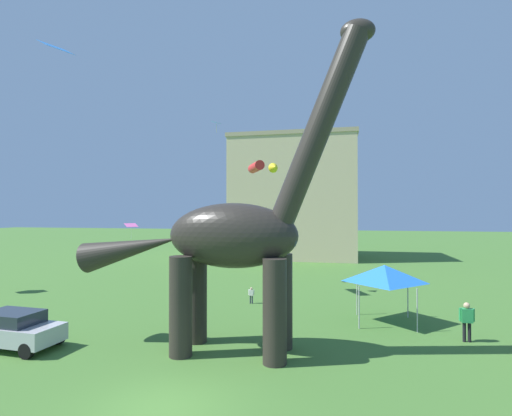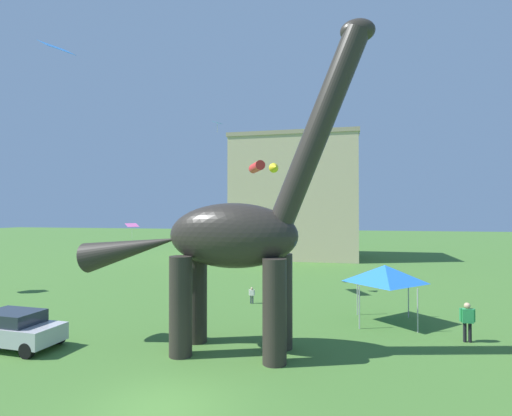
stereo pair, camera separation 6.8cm
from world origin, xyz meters
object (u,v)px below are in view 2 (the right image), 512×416
Objects in this scene: kite_apex at (132,225)px; kite_mid_right at (261,167)px; kite_drifting at (217,123)px; parked_sedan_left at (12,329)px; dinosaur_sculpture at (231,235)px; festival_canopy_tent at (385,274)px; person_photographer at (252,294)px; person_vendor_side at (467,318)px; kite_high_right at (57,48)px.

kite_mid_right is at bearing -2.47° from kite_apex.
kite_drifting is at bearing 144.07° from kite_mid_right.
kite_mid_right reaches higher than parked_sedan_left.
dinosaur_sculpture reaches higher than kite_drifting.
dinosaur_sculpture is 11.97m from kite_mid_right.
person_photographer is at bearing 160.61° from festival_canopy_tent.
dinosaur_sculpture reaches higher than kite_mid_right.
person_vendor_side is 22.07m from kite_drifting.
kite_mid_right is (8.08, 12.75, 8.11)m from parked_sedan_left.
kite_high_right is 13.29m from kite_apex.
kite_high_right is at bearing -139.29° from kite_mid_right.
kite_apex is (-10.15, 0.44, -4.15)m from kite_mid_right.
kite_apex is (-2.07, 13.19, 3.96)m from parked_sedan_left.
parked_sedan_left is 2.47× the size of person_vendor_side.
kite_apex is at bearing -97.68° from person_vendor_side.
kite_high_right is at bearing -115.78° from kite_drifting.
parked_sedan_left is at bearing -81.07° from kite_apex.
festival_canopy_tent is 1.29× the size of kite_mid_right.
kite_apex is at bearing 161.95° from festival_canopy_tent.
festival_canopy_tent is (7.75, -2.73, 1.93)m from person_photographer.
kite_mid_right is (0.01, 2.67, 8.30)m from person_photographer.
person_vendor_side is 1.48× the size of kite_apex.
person_photographer is (8.07, 10.09, -0.19)m from parked_sedan_left.
kite_high_right is (-10.76, 2.87, 9.98)m from dinosaur_sculpture.
kite_apex is at bearing 106.60° from person_photographer.
parked_sedan_left is at bearing -155.06° from festival_canopy_tent.
person_vendor_side is at bearing -35.29° from kite_mid_right.
kite_apex is (-17.90, 5.83, 2.22)m from festival_canopy_tent.
person_photographer is at bearing 54.83° from parked_sedan_left.
kite_high_right is at bearing -74.93° from person_vendor_side.
person_vendor_side is at bearing -35.47° from kite_drifting.
kite_mid_right is (9.66, 8.32, -5.84)m from kite_high_right.
kite_apex is at bearing 155.85° from dinosaur_sculpture.
person_photographer is 0.53× the size of kite_high_right.
kite_mid_right is at bearing -35.93° from kite_drifting.
kite_high_right reaches higher than kite_apex.
person_photographer is 12.12m from person_vendor_side.
person_vendor_side is (9.88, 3.41, -3.73)m from dinosaur_sculpture.
kite_apex is (-10.15, 3.11, 4.15)m from person_photographer.
person_vendor_side is 1.95× the size of kite_drifting.
kite_apex is (-11.25, 11.62, -0.02)m from dinosaur_sculpture.
person_photographer is 0.32× the size of festival_canopy_tent.
dinosaur_sculpture is 11.10m from person_vendor_side.
kite_drifting is at bearing 23.48° from kite_apex.
kite_high_right is (-17.41, -2.92, 12.22)m from festival_canopy_tent.
dinosaur_sculpture is 14.85× the size of kite_drifting.
dinosaur_sculpture reaches higher than person_vendor_side.
kite_mid_right is at bearing 145.13° from festival_canopy_tent.
kite_drifting is (5.48, 11.35, -1.84)m from kite_high_right.
kite_drifting reaches higher than kite_apex.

